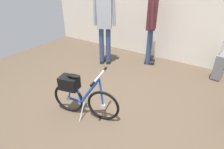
{
  "coord_description": "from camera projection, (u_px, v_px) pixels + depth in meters",
  "views": [
    {
      "loc": [
        1.34,
        -2.02,
        2.02
      ],
      "look_at": [
        -0.11,
        0.21,
        0.55
      ],
      "focal_mm": 30.25,
      "sensor_mm": 36.0,
      "label": 1
    }
  ],
  "objects": [
    {
      "name": "ground_plane",
      "position": [
        110.0,
        111.0,
        3.1
      ],
      "size": [
        7.09,
        7.09,
        0.0
      ],
      "primitive_type": "plane",
      "color": "brown"
    },
    {
      "name": "back_wall",
      "position": [
        171.0,
        5.0,
        4.35
      ],
      "size": [
        7.09,
        0.1,
        2.65
      ],
      "primitive_type": "cube",
      "color": "silver",
      "rests_on": "ground_plane"
    },
    {
      "name": "folding_bike_foreground",
      "position": [
        80.0,
        94.0,
        2.86
      ],
      "size": [
        1.07,
        0.52,
        0.78
      ],
      "color": "black",
      "rests_on": "ground_plane"
    },
    {
      "name": "visitor_near_wall",
      "position": [
        152.0,
        21.0,
        4.24
      ],
      "size": [
        0.34,
        0.52,
        1.76
      ],
      "color": "navy",
      "rests_on": "ground_plane"
    },
    {
      "name": "visitor_browsing",
      "position": [
        104.0,
        20.0,
        4.19
      ],
      "size": [
        0.47,
        0.37,
        1.81
      ],
      "color": "navy",
      "rests_on": "ground_plane"
    },
    {
      "name": "rolling_suitcase",
      "position": [
        220.0,
        66.0,
        3.93
      ],
      "size": [
        0.21,
        0.37,
        0.83
      ],
      "color": "slate",
      "rests_on": "ground_plane"
    }
  ]
}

